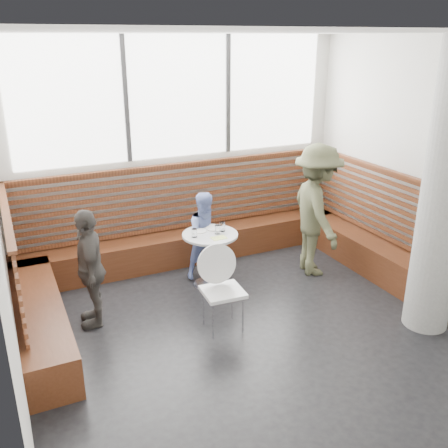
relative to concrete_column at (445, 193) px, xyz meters
name	(u,v)px	position (x,y,z in m)	size (l,w,h in m)	color
room	(265,200)	(-1.85, 0.60, 0.00)	(5.00, 5.00, 3.20)	silver
booth	(201,246)	(-1.85, 2.37, -1.19)	(5.00, 2.50, 1.44)	#492312
concrete_column	(445,193)	(0.00, 0.00, 0.00)	(0.50, 0.50, 3.20)	gray
cafe_table	(210,249)	(-1.89, 1.95, -1.06)	(0.73, 0.73, 0.75)	silver
cafe_chair	(220,281)	(-2.19, 0.98, -1.03)	(0.47, 0.46, 0.97)	white
adult_man	(316,210)	(-0.38, 1.73, -0.68)	(1.19, 0.68, 1.84)	#4D5035
child_back	(207,236)	(-1.82, 2.23, -0.99)	(0.59, 0.46, 1.22)	#7689CC
child_left	(90,268)	(-3.49, 1.68, -0.90)	(0.82, 0.34, 1.41)	#484441
plate_near	(200,231)	(-1.98, 2.08, -0.84)	(0.19, 0.19, 0.01)	white
plate_far	(214,228)	(-1.77, 2.09, -0.84)	(0.22, 0.22, 0.02)	white
glass_left	(194,233)	(-2.12, 1.93, -0.79)	(0.07, 0.07, 0.11)	white
glass_mid	(217,229)	(-1.80, 1.91, -0.79)	(0.07, 0.07, 0.12)	white
glass_right	(222,227)	(-1.70, 1.97, -0.79)	(0.07, 0.07, 0.12)	white
menu_card	(219,238)	(-1.85, 1.76, -0.85)	(0.19, 0.14, 0.00)	#A5C64C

